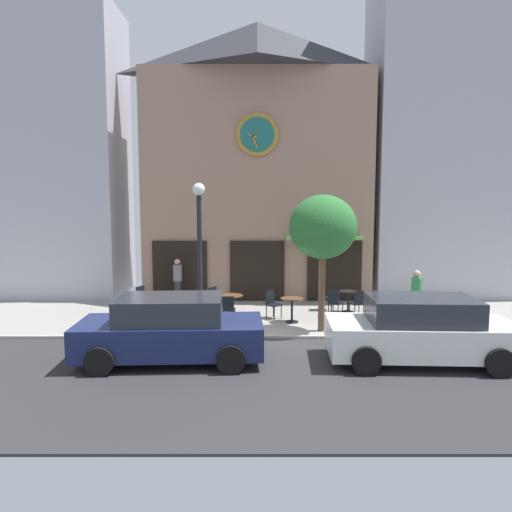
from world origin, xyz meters
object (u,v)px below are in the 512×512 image
(cafe_chair_left_end, at_px, (141,297))
(parked_car_white, at_px, (419,330))
(cafe_chair_outer, at_px, (227,308))
(parked_car_navy, at_px, (169,330))
(street_tree, at_px, (321,228))
(cafe_chair_facing_street, at_px, (323,295))
(cafe_chair_under_awning, at_px, (357,302))
(cafe_chair_corner, at_px, (177,303))
(cafe_table_near_door, at_px, (156,300))
(street_lamp, at_px, (198,256))
(cafe_chair_near_tree, at_px, (213,298))
(cafe_table_center_right, at_px, (347,298))
(pedestrian_green, at_px, (415,296))
(pedestrian_grey, at_px, (176,280))
(cafe_chair_curbside, at_px, (271,302))
(cafe_table_center, at_px, (230,301))
(cafe_table_center_left, at_px, (291,305))
(cafe_chair_mid_row, at_px, (333,301))

(cafe_chair_left_end, xyz_separation_m, parked_car_white, (7.72, -5.11, 0.23))
(cafe_chair_outer, bearing_deg, parked_car_navy, -108.76)
(street_tree, xyz_separation_m, cafe_chair_facing_street, (0.47, 2.70, -2.49))
(cafe_chair_under_awning, relative_size, cafe_chair_left_end, 1.00)
(cafe_chair_facing_street, height_order, cafe_chair_corner, same)
(cafe_table_near_door, distance_m, parked_car_white, 8.44)
(street_tree, height_order, cafe_chair_facing_street, street_tree)
(cafe_chair_under_awning, distance_m, cafe_chair_facing_street, 1.44)
(street_lamp, xyz_separation_m, cafe_chair_near_tree, (0.24, 2.07, -1.65))
(cafe_chair_near_tree, bearing_deg, cafe_table_center_right, 2.38)
(street_tree, height_order, cafe_table_near_door, street_tree)
(pedestrian_green, distance_m, pedestrian_grey, 8.42)
(cafe_table_center_right, bearing_deg, cafe_chair_outer, -157.45)
(cafe_chair_facing_street, xyz_separation_m, cafe_chair_near_tree, (-3.79, -0.51, 0.00))
(parked_car_navy, xyz_separation_m, parked_car_white, (5.86, -0.08, 0.00))
(cafe_table_near_door, xyz_separation_m, pedestrian_green, (8.18, -0.99, 0.31))
(cafe_chair_curbside, distance_m, pedestrian_grey, 4.14)
(cafe_table_center, bearing_deg, street_tree, -29.93)
(cafe_chair_outer, xyz_separation_m, cafe_chair_corner, (-1.65, 0.67, 0.00))
(cafe_chair_corner, height_order, pedestrian_grey, pedestrian_grey)
(cafe_chair_near_tree, relative_size, cafe_chair_corner, 1.00)
(street_tree, xyz_separation_m, cafe_table_center_left, (-0.79, 1.00, -2.47))
(parked_car_navy, bearing_deg, cafe_chair_near_tree, 82.91)
(cafe_table_center_right, xyz_separation_m, cafe_chair_corner, (-5.66, -1.00, 0.04))
(cafe_table_near_door, distance_m, cafe_table_center_left, 4.44)
(cafe_table_center_right, bearing_deg, cafe_chair_near_tree, -177.62)
(cafe_chair_outer, bearing_deg, cafe_table_center, 87.14)
(cafe_table_center_left, height_order, pedestrian_grey, pedestrian_grey)
(cafe_table_center, distance_m, pedestrian_grey, 3.11)
(cafe_table_near_door, relative_size, parked_car_navy, 0.18)
(pedestrian_grey, relative_size, parked_car_white, 0.38)
(pedestrian_green, bearing_deg, parked_car_navy, -153.18)
(cafe_table_center_left, bearing_deg, cafe_chair_left_end, 164.97)
(cafe_table_center, distance_m, cafe_table_center_right, 4.05)
(cafe_table_center_right, xyz_separation_m, cafe_chair_mid_row, (-0.57, -0.65, 0.04))
(street_tree, xyz_separation_m, cafe_chair_left_end, (-5.79, 2.34, -2.49))
(cafe_table_center, xyz_separation_m, cafe_chair_outer, (-0.04, -0.85, -0.02))
(street_tree, distance_m, parked_car_navy, 5.26)
(cafe_table_center_left, distance_m, cafe_chair_near_tree, 2.79)
(cafe_table_center_right, relative_size, pedestrian_green, 0.44)
(cafe_chair_under_awning, bearing_deg, cafe_chair_mid_row, 171.77)
(cafe_chair_facing_street, relative_size, parked_car_navy, 0.21)
(pedestrian_grey, bearing_deg, cafe_chair_outer, -56.59)
(pedestrian_green, bearing_deg, cafe_table_center_right, 139.01)
(street_lamp, distance_m, pedestrian_grey, 4.14)
(cafe_chair_corner, bearing_deg, cafe_chair_curbside, 3.02)
(cafe_chair_outer, relative_size, pedestrian_grey, 0.54)
(cafe_table_center, bearing_deg, parked_car_navy, -105.74)
(street_lamp, bearing_deg, cafe_table_center, 60.01)
(cafe_chair_facing_street, xyz_separation_m, parked_car_navy, (-4.39, -5.39, 0.23))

